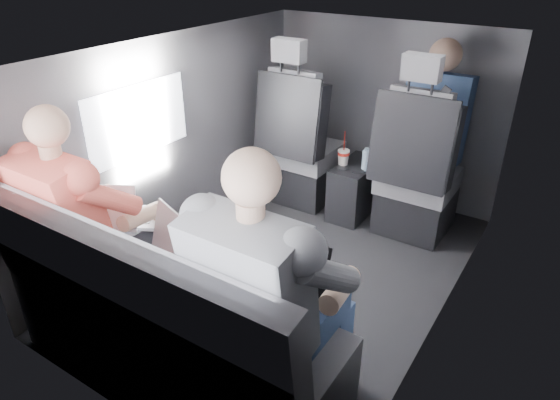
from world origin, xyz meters
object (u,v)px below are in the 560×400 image
Objects in this scene: center_console at (355,189)px; laptop_black at (297,270)px; front_seat_right at (416,181)px; rear_bench at (167,331)px; passenger_rear_left at (90,224)px; passenger_front_right at (436,120)px; laptop_silver at (189,243)px; laptop_white at (121,214)px; water_bottle at (366,160)px; soda_cup at (343,157)px; front_seat_left at (301,153)px; passenger_rear_right at (271,297)px.

laptop_black is at bearing -73.63° from center_console.
front_seat_right is 1.96m from rear_bench.
passenger_rear_left is 2.30m from passenger_front_right.
laptop_black reaches higher than center_console.
rear_bench is at bearing -79.74° from laptop_silver.
laptop_white is 1.08× the size of laptop_silver.
passenger_rear_left is at bearing -109.66° from water_bottle.
laptop_black is (0.55, -1.55, 0.17)m from soda_cup.
center_console is (-0.45, 0.04, -0.20)m from front_seat_right.
passenger_rear_left is (-0.55, 0.09, 0.33)m from rear_bench.
front_seat_right is 4.89× the size of soda_cup.
front_seat_right reaches higher than laptop_white.
laptop_silver is at bearing -106.42° from front_seat_right.
passenger_rear_left reaches higher than water_bottle.
front_seat_right is 7.79× the size of water_bottle.
laptop_silver is at bearing -88.85° from soda_cup.
front_seat_left is 1.83m from passenger_rear_left.
rear_bench reaches higher than laptop_white.
passenger_front_right is (1.00, 2.07, 0.12)m from passenger_rear_left.
laptop_white is at bearing 178.39° from laptop_silver.
laptop_white is at bearing 171.42° from passenger_rear_right.
passenger_rear_left is at bearing -118.92° from front_seat_right.
passenger_front_right is at bearing 91.18° from passenger_rear_right.
laptop_silver reaches higher than water_bottle.
passenger_front_right is (0.50, 1.93, 0.12)m from laptop_silver.
front_seat_left is 7.79× the size of water_bottle.
rear_bench is at bearing -103.31° from front_seat_right.
passenger_rear_right is at bearing -88.82° from passenger_front_right.
front_seat_left is 0.55m from water_bottle.
passenger_rear_left is (-0.04, -0.15, 0.00)m from laptop_white.
front_seat_right is 0.37m from water_bottle.
rear_bench is at bearing -146.73° from laptop_black.
center_console is 1.75m from laptop_black.
front_seat_right is at bearing 76.69° from rear_bench.
laptop_silver is at bearing 15.20° from passenger_rear_left.
center_console is 1.86× the size of soda_cup.
soda_cup is 1.68m from laptop_white.
soda_cup is 1.87m from passenger_rear_right.
front_seat_right is 0.99× the size of passenger_rear_right.
center_console is 0.39× the size of passenger_rear_left.
laptop_black is at bearing 94.57° from passenger_rear_right.
soda_cup is 0.67× the size of laptop_black.
front_seat_left reaches higher than laptop_black.
rear_bench is 1.28× the size of passenger_rear_left.
passenger_rear_left reaches higher than laptop_silver.
soda_cup reaches higher than water_bottle.
passenger_front_right reaches higher than front_seat_left.
soda_cup is 0.64× the size of laptop_silver.
passenger_rear_left reaches higher than laptop_black.
front_seat_left is 1.46× the size of passenger_front_right.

